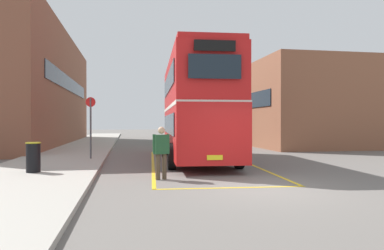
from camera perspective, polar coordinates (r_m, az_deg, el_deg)
ground_plane at (r=23.81m, az=-1.71°, el=-3.86°), size 135.60×135.60×0.00m
sidewalk_left at (r=26.12m, az=-16.79°, el=-3.35°), size 4.00×57.60×0.14m
brick_building_left at (r=31.66m, az=-23.67°, el=5.15°), size 5.57×24.24×8.82m
depot_building_right at (r=29.48m, az=16.82°, el=2.92°), size 8.81×12.14×6.15m
double_decker_bus at (r=16.85m, az=0.57°, el=2.92°), size 3.33×10.39×4.75m
single_deck_bus at (r=32.04m, az=0.32°, el=0.17°), size 3.10×8.98×3.02m
pedestrian_boarding at (r=11.24m, az=-4.89°, el=-3.84°), size 0.54×0.34×1.64m
litter_bin at (r=12.95m, az=-23.79°, el=-4.68°), size 0.48×0.48×0.99m
bus_stop_sign at (r=16.91m, az=-15.72°, el=0.49°), size 0.44×0.09×2.78m
bay_marking_yellow at (r=15.04m, az=1.72°, el=-6.35°), size 5.01×12.52×0.01m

